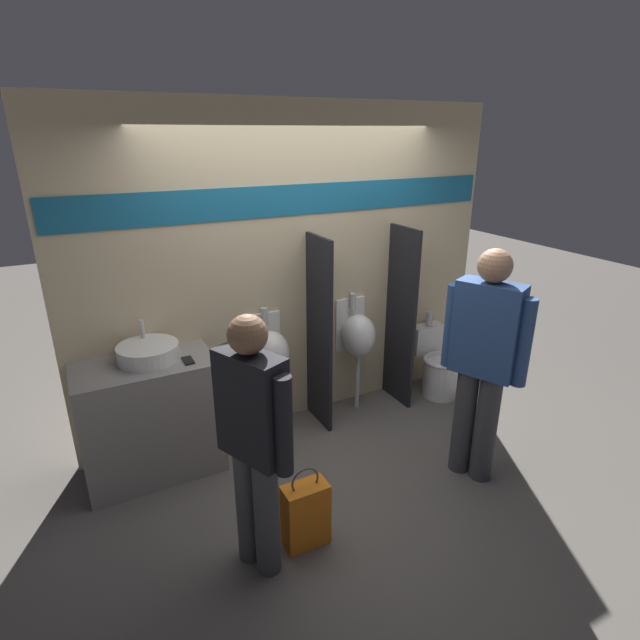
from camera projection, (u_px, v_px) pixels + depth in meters
name	position (u px, v px, depth m)	size (l,w,h in m)	color
ground_plane	(329.00, 443.00, 4.20)	(16.00, 16.00, 0.00)	#5B5651
display_wall	(296.00, 270.00, 4.21)	(3.78, 0.07, 2.70)	beige
sink_counter	(151.00, 419.00, 3.71)	(0.98, 0.52, 0.91)	gray
sink_basin	(148.00, 352.00, 3.59)	(0.43, 0.43, 0.26)	white
cell_phone	(188.00, 360.00, 3.59)	(0.07, 0.14, 0.01)	black
divider_near_counter	(319.00, 334.00, 4.24)	(0.03, 0.43, 1.68)	black
divider_mid	(401.00, 318.00, 4.61)	(0.03, 0.43, 1.68)	black
urinal_near_counter	(271.00, 354.00, 4.14)	(0.31, 0.33, 1.10)	silver
urinal_far	(358.00, 336.00, 4.51)	(0.31, 0.33, 1.10)	silver
toilet	(437.00, 367.00, 4.93)	(0.37, 0.53, 0.80)	white
person_in_vest	(483.00, 358.00, 3.50)	(0.36, 0.56, 1.75)	#3D3D42
person_with_lanyard	(253.00, 438.00, 2.73)	(0.32, 0.52, 1.61)	#3D3D42
shopping_bag	(306.00, 514.00, 3.11)	(0.28, 0.16, 0.57)	orange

